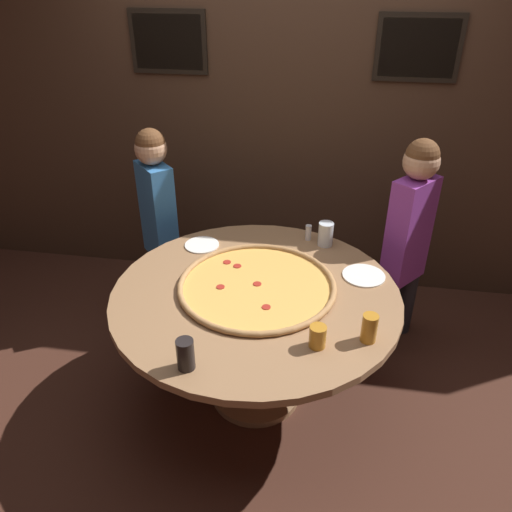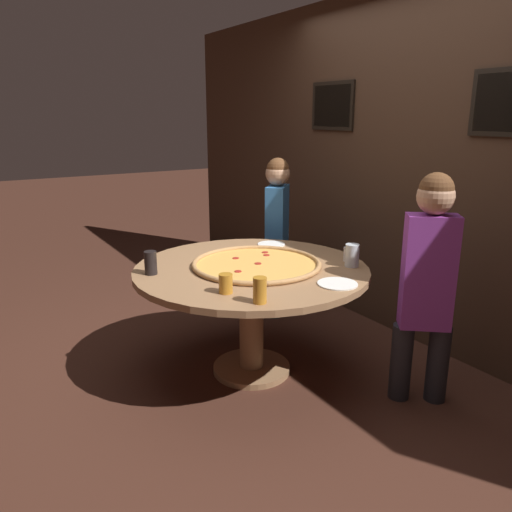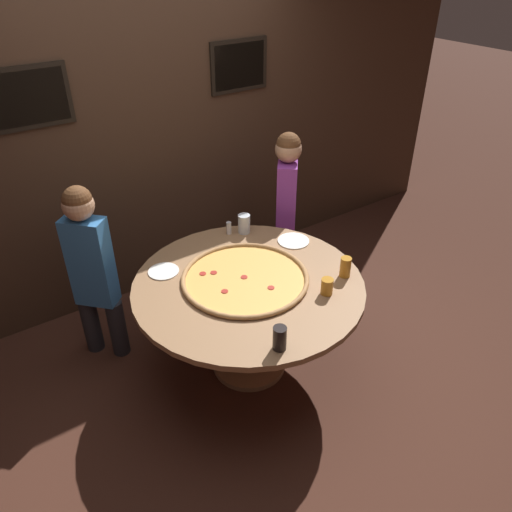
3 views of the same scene
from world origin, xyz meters
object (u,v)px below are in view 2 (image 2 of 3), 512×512
(white_plate_left_side, at_px, (271,244))
(condiment_shaker, at_px, (346,254))
(drink_cup_centre_back, at_px, (260,290))
(white_plate_right_side, at_px, (337,284))
(drink_cup_front_edge, at_px, (226,284))
(drink_cup_near_right, at_px, (352,255))
(diner_far_left, at_px, (428,277))
(diner_centre_back, at_px, (277,228))
(giant_pizza, at_px, (256,264))
(dining_table, at_px, (251,287))
(drink_cup_far_left, at_px, (151,263))

(white_plate_left_side, xyz_separation_m, condiment_shaker, (0.63, 0.18, 0.05))
(drink_cup_centre_back, bearing_deg, condiment_shaker, 110.57)
(white_plate_right_side, bearing_deg, drink_cup_centre_back, -89.30)
(drink_cup_front_edge, relative_size, drink_cup_near_right, 0.74)
(diner_far_left, relative_size, diner_centre_back, 1.03)
(giant_pizza, distance_m, diner_centre_back, 1.04)
(dining_table, relative_size, condiment_shaker, 15.49)
(white_plate_right_side, height_order, condiment_shaker, condiment_shaker)
(diner_centre_back, bearing_deg, dining_table, -176.83)
(drink_cup_centre_back, height_order, drink_cup_near_right, drink_cup_near_right)
(drink_cup_front_edge, height_order, white_plate_left_side, drink_cup_front_edge)
(white_plate_left_side, distance_m, diner_far_left, 1.25)
(drink_cup_near_right, xyz_separation_m, condiment_shaker, (-0.11, 0.05, -0.02))
(white_plate_left_side, distance_m, diner_centre_back, 0.49)
(drink_cup_near_right, bearing_deg, condiment_shaker, 156.28)
(drink_cup_centre_back, height_order, diner_centre_back, diner_centre_back)
(drink_cup_far_left, distance_m, white_plate_right_side, 1.13)
(drink_cup_far_left, distance_m, white_plate_left_side, 1.04)
(drink_cup_front_edge, xyz_separation_m, white_plate_left_side, (-0.74, 0.80, -0.05))
(white_plate_right_side, height_order, diner_centre_back, diner_centre_back)
(giant_pizza, relative_size, diner_far_left, 0.61)
(drink_cup_near_right, distance_m, diner_far_left, 0.51)
(diner_far_left, bearing_deg, drink_cup_near_right, -36.46)
(drink_cup_centre_back, relative_size, white_plate_right_side, 0.60)
(drink_cup_centre_back, xyz_separation_m, white_plate_right_side, (-0.01, 0.53, -0.07))
(white_plate_right_side, bearing_deg, white_plate_left_side, 169.10)
(drink_cup_centre_back, xyz_separation_m, diner_far_left, (0.26, 0.97, -0.03))
(drink_cup_near_right, relative_size, diner_far_left, 0.11)
(dining_table, height_order, white_plate_right_side, white_plate_right_side)
(white_plate_right_side, distance_m, diner_centre_back, 1.42)
(drink_cup_front_edge, bearing_deg, diner_centre_back, 135.20)
(condiment_shaker, xyz_separation_m, diner_far_left, (0.60, 0.08, -0.01))
(drink_cup_far_left, distance_m, drink_cup_centre_back, 0.82)
(drink_cup_far_left, bearing_deg, diner_far_left, 51.19)
(drink_cup_centre_back, bearing_deg, drink_cup_far_left, -158.41)
(diner_centre_back, bearing_deg, drink_cup_near_right, -142.76)
(drink_cup_near_right, bearing_deg, white_plate_right_side, -54.51)
(condiment_shaker, bearing_deg, drink_cup_centre_back, -69.43)
(drink_cup_front_edge, bearing_deg, drink_cup_centre_back, 18.83)
(dining_table, relative_size, giant_pizza, 1.80)
(white_plate_left_side, relative_size, condiment_shaker, 2.12)
(giant_pizza, distance_m, white_plate_right_side, 0.59)
(drink_cup_front_edge, bearing_deg, drink_cup_near_right, 90.38)
(giant_pizza, distance_m, condiment_shaker, 0.61)
(drink_cup_near_right, xyz_separation_m, diner_centre_back, (-1.11, 0.18, -0.05))
(dining_table, height_order, drink_cup_centre_back, drink_cup_centre_back)
(giant_pizza, distance_m, white_plate_left_side, 0.55)
(drink_cup_front_edge, bearing_deg, condiment_shaker, 96.53)
(dining_table, bearing_deg, diner_centre_back, 136.59)
(drink_cup_front_edge, bearing_deg, white_plate_left_side, 132.83)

